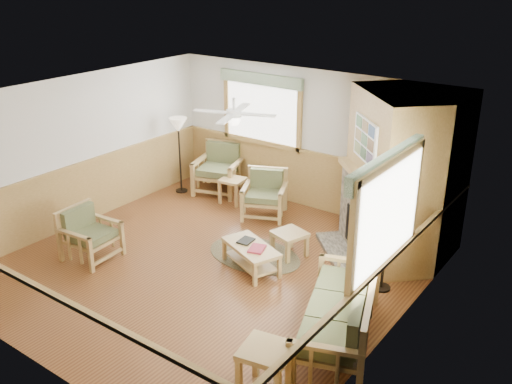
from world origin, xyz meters
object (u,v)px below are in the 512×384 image
Objects in this scene: end_table_sofa at (266,371)px; floor_lamp_left at (180,155)px; armchair_left at (90,234)px; end_table_chairs at (233,191)px; armchair_back_right at (264,195)px; footstool at (289,244)px; sofa at (338,310)px; armchair_back_left at (219,169)px; floor_lamp_right at (386,236)px; coffee_table at (251,257)px.

floor_lamp_left is at bearing 141.60° from end_table_sofa.
end_table_chairs is (0.43, 3.15, -0.17)m from armchair_left.
armchair_back_right is 1.70× the size of end_table_chairs.
end_table_chairs is 1.06× the size of footstool.
sofa is 2.42× the size of armchair_back_right.
end_table_chairs is (0.59, -0.29, -0.25)m from armchair_back_left.
armchair_back_left reaches higher than footstool.
armchair_back_left is at bearing -1.88° from armchair_left.
end_table_chairs is at bearing 150.75° from footstool.
floor_lamp_right is (2.90, -1.10, 0.43)m from armchair_back_right.
end_table_sofa reaches higher than end_table_chairs.
end_table_sofa is 2.87m from floor_lamp_right.
armchair_left is at bearing -129.63° from coffee_table.
footstool is (2.71, -1.47, -0.29)m from armchair_back_left.
sofa is at bearing -35.69° from end_table_chairs.
armchair_back_right is at bearing -9.83° from end_table_chairs.
coffee_table is 2.12× the size of footstool.
footstool is at bearing 94.23° from coffee_table.
armchair_left is 4.20m from end_table_sofa.
floor_lamp_right is (-0.08, 1.52, 0.38)m from sofa.
armchair_back_left is 6.09m from end_table_sofa.
floor_lamp_right is at bearing -45.49° from armchair_back_right.
armchair_back_left is 3.09m from footstool.
end_table_chairs is at bearing 156.65° from coffee_table.
armchair_left is at bearing -138.45° from armchair_back_right.
sofa is at bearing -1.00° from coffee_table.
sofa is at bearing -66.10° from armchair_back_right.
armchair_back_right reaches higher than armchair_left.
sofa is 2.38m from footstool.
end_table_chairs is at bearing 161.71° from floor_lamp_right.
end_table_chairs is 0.32× the size of floor_lamp_left.
floor_lamp_left reaches higher than end_table_chairs.
floor_lamp_left is at bearing -162.27° from armchair_back_left.
sofa is 3.42× the size of end_table_sofa.
floor_lamp_right is (1.91, 0.67, 0.66)m from coffee_table.
armchair_left is 1.76× the size of footstool.
armchair_back_right is 0.85× the size of coffee_table.
armchair_back_right is 1.62m from footstool.
armchair_back_left is 2.08× the size of footstool.
floor_lamp_right reaches higher than armchair_back_left.
armchair_back_right is 1.80× the size of footstool.
armchair_left is 3.22m from footstool.
armchair_back_right is at bearing 0.43° from floor_lamp_left.
sofa is at bearing -27.05° from floor_lamp_left.
sofa is at bearing -89.60° from armchair_left.
sofa reaches higher than end_table_chairs.
armchair_back_right reaches higher than end_table_chairs.
armchair_back_right is 0.54× the size of floor_lamp_left.
armchair_back_left is 3.32m from coffee_table.
armchair_back_right is 2.15m from floor_lamp_left.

